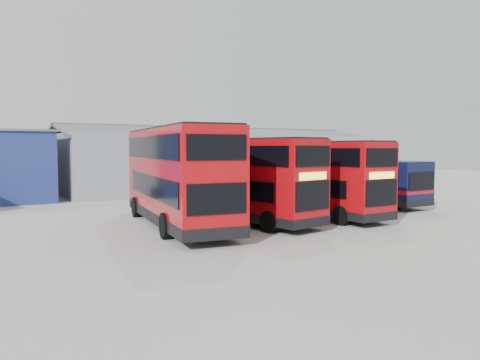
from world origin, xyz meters
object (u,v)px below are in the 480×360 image
at_px(double_decker_left, 177,178).
at_px(double_decker_centre, 239,180).
at_px(single_decker_blue, 354,182).
at_px(double_decker_right, 313,179).
at_px(maintenance_shed, 218,161).

relative_size(double_decker_left, double_decker_centre, 1.11).
relative_size(double_decker_centre, single_decker_blue, 0.94).
distance_m(double_decker_centre, double_decker_right, 4.73).
bearing_deg(single_decker_blue, maintenance_shed, -83.53).
bearing_deg(single_decker_blue, double_decker_left, 10.40).
xyz_separation_m(double_decker_centre, double_decker_right, (4.71, -0.47, -0.06)).
bearing_deg(double_decker_centre, double_decker_right, -13.82).
height_order(maintenance_shed, single_decker_blue, maintenance_shed).
relative_size(maintenance_shed, double_decker_right, 3.04).
bearing_deg(double_decker_right, maintenance_shed, 76.49).
height_order(double_decker_left, double_decker_centre, double_decker_left).
relative_size(maintenance_shed, single_decker_blue, 2.72).
bearing_deg(maintenance_shed, double_decker_left, -124.05).
distance_m(maintenance_shed, double_decker_left, 22.98).
relative_size(double_decker_centre, double_decker_right, 1.05).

